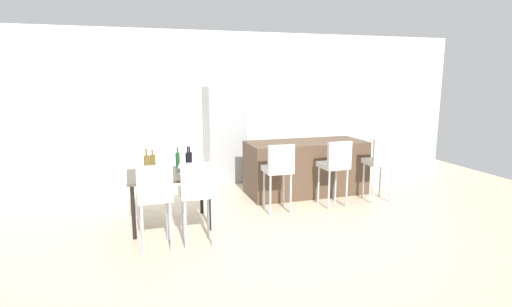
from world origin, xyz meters
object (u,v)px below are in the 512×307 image
(dining_table, at_px, (169,179))
(wine_bottle_middle, at_px, (190,160))
(dining_chair_far, at_px, (197,190))
(wine_bottle_right, at_px, (188,159))
(wine_bottle_near, at_px, (153,163))
(wine_glass_end, at_px, (180,165))
(wine_bottle_inner, at_px, (178,159))
(wine_bottle_left, at_px, (147,164))
(bar_chair_left, at_px, (279,167))
(refrigerator, at_px, (225,134))
(wine_glass_far, at_px, (198,159))
(bar_chair_right, at_px, (380,160))
(dining_chair_near, at_px, (155,193))
(wine_glass_corner, at_px, (187,166))
(bar_chair_middle, at_px, (335,163))
(kitchen_island, at_px, (306,167))

(dining_table, relative_size, wine_bottle_middle, 3.34)
(dining_chair_far, relative_size, wine_bottle_right, 3.53)
(wine_bottle_near, relative_size, wine_glass_end, 1.75)
(wine_glass_end, bearing_deg, dining_table, 146.18)
(wine_bottle_middle, relative_size, wine_bottle_inner, 1.14)
(dining_chair_far, bearing_deg, wine_bottle_left, 123.36)
(bar_chair_left, bearing_deg, dining_chair_far, -148.49)
(wine_bottle_inner, xyz_separation_m, refrigerator, (1.13, 1.82, 0.07))
(wine_glass_far, bearing_deg, bar_chair_right, -2.49)
(wine_bottle_middle, xyz_separation_m, wine_bottle_inner, (-0.14, 0.22, -0.02))
(dining_table, relative_size, dining_chair_near, 1.05)
(wine_glass_far, relative_size, wine_glass_corner, 1.00)
(bar_chair_middle, relative_size, wine_bottle_near, 3.45)
(bar_chair_right, relative_size, wine_glass_far, 6.03)
(dining_chair_far, relative_size, wine_bottle_middle, 3.17)
(wine_glass_far, height_order, wine_glass_corner, same)
(bar_chair_left, bearing_deg, bar_chair_right, 0.00)
(dining_chair_near, height_order, wine_bottle_near, dining_chair_near)
(bar_chair_middle, distance_m, wine_glass_corner, 2.37)
(bar_chair_right, distance_m, wine_bottle_middle, 3.08)
(dining_chair_near, distance_m, wine_glass_far, 1.19)
(wine_bottle_right, xyz_separation_m, wine_glass_corner, (-0.09, -0.56, 0.01))
(wine_bottle_middle, bearing_deg, wine_glass_far, 23.21)
(dining_chair_far, xyz_separation_m, wine_bottle_right, (0.06, 1.12, 0.15))
(bar_chair_left, bearing_deg, wine_bottle_inner, 168.65)
(dining_table, bearing_deg, bar_chair_right, 0.96)
(wine_bottle_right, height_order, refrigerator, refrigerator)
(dining_chair_near, bearing_deg, wine_bottle_near, 87.14)
(wine_bottle_middle, xyz_separation_m, wine_bottle_right, (0.00, 0.22, -0.02))
(wine_glass_far, bearing_deg, wine_bottle_inner, 149.22)
(bar_chair_right, height_order, wine_glass_far, bar_chair_right)
(wine_bottle_right, bearing_deg, wine_glass_end, -110.50)
(wine_bottle_inner, xyz_separation_m, wine_glass_end, (-0.02, -0.44, 0.01))
(bar_chair_right, height_order, wine_bottle_right, bar_chair_right)
(bar_chair_middle, height_order, dining_chair_near, same)
(wine_glass_corner, bearing_deg, refrigerator, 65.77)
(wine_glass_far, bearing_deg, wine_glass_end, -136.48)
(dining_chair_near, relative_size, wine_bottle_inner, 3.61)
(wine_bottle_left, bearing_deg, dining_chair_far, -56.64)
(dining_chair_near, bearing_deg, bar_chair_right, 12.99)
(wine_bottle_right, distance_m, wine_glass_corner, 0.57)
(kitchen_island, height_order, wine_glass_far, kitchen_island)
(wine_glass_far, bearing_deg, wine_glass_corner, -118.93)
(bar_chair_middle, height_order, wine_bottle_right, bar_chair_middle)
(dining_chair_near, distance_m, refrigerator, 3.33)
(bar_chair_right, relative_size, dining_chair_far, 1.00)
(wine_bottle_right, bearing_deg, dining_chair_near, -116.12)
(bar_chair_middle, xyz_separation_m, wine_bottle_near, (-2.75, 0.11, 0.16))
(dining_table, xyz_separation_m, wine_bottle_middle, (0.30, 0.13, 0.21))
(wine_bottle_left, height_order, wine_bottle_inner, wine_bottle_left)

